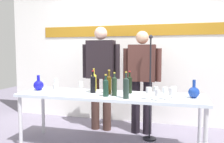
% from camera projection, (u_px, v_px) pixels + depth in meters
% --- Properties ---
extents(back_wall, '(4.89, 0.11, 3.00)m').
position_uv_depth(back_wall, '(128.00, 42.00, 4.34)').
color(back_wall, white).
rests_on(back_wall, ground).
extents(display_table, '(2.51, 0.68, 0.75)m').
position_uv_depth(display_table, '(109.00, 98.00, 3.13)').
color(display_table, silver).
rests_on(display_table, ground).
extents(decanter_blue_left, '(0.15, 0.15, 0.23)m').
position_uv_depth(decanter_blue_left, '(39.00, 85.00, 3.43)').
color(decanter_blue_left, '#1515B4').
rests_on(decanter_blue_left, display_table).
extents(decanter_blue_right, '(0.14, 0.14, 0.23)m').
position_uv_depth(decanter_blue_right, '(194.00, 92.00, 2.86)').
color(decanter_blue_right, navy).
rests_on(decanter_blue_right, display_table).
extents(presenter_left, '(0.65, 0.22, 1.74)m').
position_uv_depth(presenter_left, '(101.00, 71.00, 3.88)').
color(presenter_left, '#402923').
rests_on(presenter_left, ground).
extents(presenter_right, '(0.61, 0.22, 1.65)m').
position_uv_depth(presenter_right, '(142.00, 75.00, 3.70)').
color(presenter_right, black).
rests_on(presenter_right, ground).
extents(wine_bottle_0, '(0.07, 0.07, 0.31)m').
position_uv_depth(wine_bottle_0, '(130.00, 84.00, 3.19)').
color(wine_bottle_0, black).
rests_on(wine_bottle_0, display_table).
extents(wine_bottle_1, '(0.07, 0.07, 0.33)m').
position_uv_depth(wine_bottle_1, '(126.00, 87.00, 2.82)').
color(wine_bottle_1, '#1E2E27').
rests_on(wine_bottle_1, display_table).
extents(wine_bottle_2, '(0.07, 0.07, 0.33)m').
position_uv_depth(wine_bottle_2, '(94.00, 82.00, 3.35)').
color(wine_bottle_2, gold).
rests_on(wine_bottle_2, display_table).
extents(wine_bottle_3, '(0.07, 0.07, 0.33)m').
position_uv_depth(wine_bottle_3, '(109.00, 84.00, 3.13)').
color(wine_bottle_3, '#45340E').
rests_on(wine_bottle_3, display_table).
extents(wine_bottle_4, '(0.07, 0.07, 0.29)m').
position_uv_depth(wine_bottle_4, '(106.00, 87.00, 2.96)').
color(wine_bottle_4, '#142E22').
rests_on(wine_bottle_4, display_table).
extents(wine_bottle_5, '(0.07, 0.07, 0.31)m').
position_uv_depth(wine_bottle_5, '(114.00, 85.00, 3.00)').
color(wine_bottle_5, '#1D2E1F').
rests_on(wine_bottle_5, display_table).
extents(wine_bottle_6, '(0.07, 0.07, 0.32)m').
position_uv_depth(wine_bottle_6, '(93.00, 83.00, 3.22)').
color(wine_bottle_6, black).
rests_on(wine_bottle_6, display_table).
extents(wine_glass_left_0, '(0.07, 0.07, 0.13)m').
position_uv_depth(wine_glass_left_0, '(56.00, 87.00, 3.09)').
color(wine_glass_left_0, white).
rests_on(wine_glass_left_0, display_table).
extents(wine_glass_left_1, '(0.06, 0.06, 0.15)m').
position_uv_depth(wine_glass_left_1, '(81.00, 84.00, 3.28)').
color(wine_glass_left_1, white).
rests_on(wine_glass_left_1, display_table).
extents(wine_glass_left_2, '(0.06, 0.06, 0.16)m').
position_uv_depth(wine_glass_left_2, '(56.00, 82.00, 3.54)').
color(wine_glass_left_2, white).
rests_on(wine_glass_left_2, display_table).
extents(wine_glass_right_0, '(0.07, 0.07, 0.15)m').
position_uv_depth(wine_glass_right_0, '(149.00, 91.00, 2.76)').
color(wine_glass_right_0, white).
rests_on(wine_glass_right_0, display_table).
extents(wine_glass_right_1, '(0.06, 0.06, 0.13)m').
position_uv_depth(wine_glass_right_1, '(158.00, 93.00, 2.69)').
color(wine_glass_right_1, white).
rests_on(wine_glass_right_1, display_table).
extents(wine_glass_right_2, '(0.07, 0.07, 0.14)m').
position_uv_depth(wine_glass_right_2, '(174.00, 90.00, 2.87)').
color(wine_glass_right_2, white).
rests_on(wine_glass_right_2, display_table).
extents(wine_glass_right_3, '(0.06, 0.06, 0.16)m').
position_uv_depth(wine_glass_right_3, '(171.00, 92.00, 2.67)').
color(wine_glass_right_3, white).
rests_on(wine_glass_right_3, display_table).
extents(wine_glass_right_4, '(0.06, 0.06, 0.15)m').
position_uv_depth(wine_glass_right_4, '(156.00, 90.00, 2.82)').
color(wine_glass_right_4, white).
rests_on(wine_glass_right_4, display_table).
extents(wine_glass_right_5, '(0.07, 0.07, 0.15)m').
position_uv_depth(wine_glass_right_5, '(165.00, 91.00, 2.78)').
color(wine_glass_right_5, white).
rests_on(wine_glass_right_5, display_table).
extents(microphone_stand, '(0.20, 0.20, 1.57)m').
position_uv_depth(microphone_stand, '(150.00, 105.00, 3.46)').
color(microphone_stand, black).
rests_on(microphone_stand, ground).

